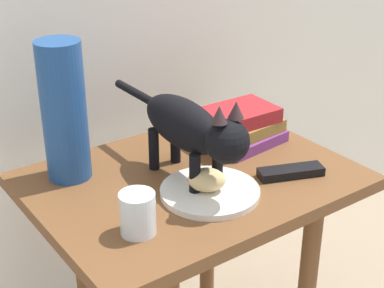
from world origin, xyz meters
name	(u,v)px	position (x,y,z in m)	size (l,w,h in m)	color
side_table	(192,212)	(0.00, 0.00, 0.49)	(0.71, 0.53, 0.59)	brown
plate	(210,192)	(-0.02, -0.09, 0.60)	(0.21, 0.21, 0.01)	silver
bread_roll	(207,180)	(-0.03, -0.09, 0.63)	(0.08, 0.06, 0.05)	#E0BC7A
cat	(191,128)	(-0.02, -0.02, 0.72)	(0.09, 0.48, 0.23)	black
book_stack	(241,126)	(0.20, 0.07, 0.64)	(0.21, 0.16, 0.10)	#72337A
green_vase	(64,112)	(-0.22, 0.16, 0.75)	(0.10, 0.10, 0.31)	navy
candle_jar	(138,215)	(-0.22, -0.12, 0.63)	(0.07, 0.07, 0.08)	silver
tv_remote	(291,172)	(0.18, -0.13, 0.60)	(0.15, 0.04, 0.02)	black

